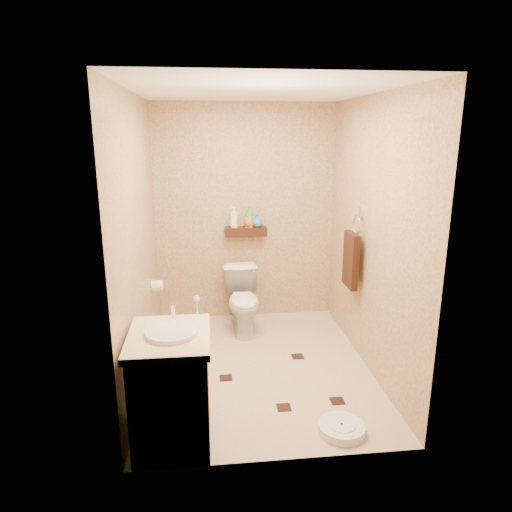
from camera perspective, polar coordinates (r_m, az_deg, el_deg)
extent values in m
plane|color=beige|center=(4.32, 0.22, -13.64)|extent=(2.50, 2.50, 0.00)
cube|color=tan|center=(5.10, -1.38, 5.23)|extent=(2.00, 0.04, 2.40)
cube|color=tan|center=(2.69, 3.27, -3.95)|extent=(2.00, 0.04, 2.40)
cube|color=tan|center=(3.90, -14.53, 1.63)|extent=(0.04, 2.50, 2.40)
cube|color=tan|center=(4.12, 14.21, 2.35)|extent=(0.04, 2.50, 2.40)
cube|color=white|center=(3.80, 0.25, 20.00)|extent=(2.00, 2.50, 0.02)
cube|color=#371D0F|center=(5.06, -1.28, 3.07)|extent=(0.46, 0.14, 0.10)
cube|color=black|center=(4.14, -3.78, -14.96)|extent=(0.11, 0.11, 0.01)
cube|color=black|center=(4.50, 5.21, -12.39)|extent=(0.11, 0.11, 0.01)
cube|color=black|center=(3.76, 3.50, -18.36)|extent=(0.11, 0.11, 0.01)
cube|color=black|center=(4.70, -7.91, -11.24)|extent=(0.11, 0.11, 0.01)
cube|color=black|center=(3.89, 10.12, -17.40)|extent=(0.11, 0.11, 0.01)
cube|color=black|center=(4.87, -1.10, -10.11)|extent=(0.11, 0.11, 0.01)
imported|color=white|center=(4.92, -1.57, -5.58)|extent=(0.40, 0.67, 0.67)
cube|color=brown|center=(3.30, -10.48, -16.28)|extent=(0.50, 0.62, 0.75)
cube|color=beige|center=(3.11, -10.83, -9.98)|extent=(0.54, 0.65, 0.05)
cylinder|color=silver|center=(3.10, -10.50, -9.49)|extent=(0.35, 0.35, 0.05)
cylinder|color=silver|center=(3.26, -10.30, -6.95)|extent=(0.03, 0.03, 0.12)
cylinder|color=white|center=(3.55, 10.66, -20.40)|extent=(0.36, 0.36, 0.06)
cylinder|color=white|center=(3.53, 10.69, -19.96)|extent=(0.20, 0.20, 0.01)
cylinder|color=#186056|center=(4.97, -7.28, -9.03)|extent=(0.10, 0.10, 0.11)
cylinder|color=white|center=(4.89, -7.36, -6.91)|extent=(0.02, 0.02, 0.31)
sphere|color=white|center=(4.84, -7.42, -5.33)|extent=(0.07, 0.07, 0.07)
cube|color=silver|center=(4.31, 13.03, 5.42)|extent=(0.03, 0.06, 0.08)
torus|color=silver|center=(4.32, 12.50, 3.86)|extent=(0.02, 0.19, 0.19)
cube|color=#33150F|center=(4.38, 11.75, -0.51)|extent=(0.06, 0.30, 0.52)
cylinder|color=white|center=(4.68, -12.25, -3.64)|extent=(0.11, 0.11, 0.11)
cylinder|color=silver|center=(4.66, -12.78, -2.95)|extent=(0.04, 0.02, 0.02)
imported|color=white|center=(5.02, -2.76, 4.88)|extent=(0.12, 0.12, 0.23)
imported|color=yellow|center=(5.03, -2.68, 4.41)|extent=(0.09, 0.09, 0.15)
imported|color=#DF461A|center=(5.04, -0.87, 4.45)|extent=(0.16, 0.16, 0.15)
imported|color=green|center=(5.03, -0.84, 4.90)|extent=(0.12, 0.12, 0.23)
imported|color=gold|center=(5.04, -0.79, 4.59)|extent=(0.11, 0.11, 0.17)
imported|color=teal|center=(5.05, 0.17, 4.44)|extent=(0.15, 0.15, 0.14)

